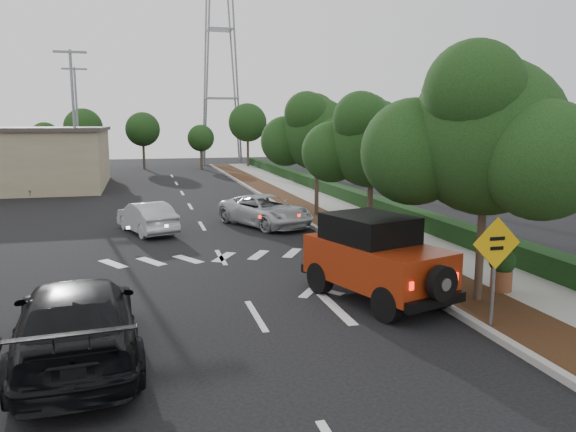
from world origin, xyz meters
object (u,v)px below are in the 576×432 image
object	(u,v)px
red_jeep	(372,257)
speed_hump_sign	(495,257)
black_suv_oncoming	(76,321)
silver_suv_ahead	(266,211)

from	to	relation	value
red_jeep	speed_hump_sign	xyz separation A→B (m)	(1.66, -2.79, 0.56)
red_jeep	black_suv_oncoming	distance (m)	7.28
speed_hump_sign	silver_suv_ahead	bearing A→B (deg)	99.20
black_suv_oncoming	speed_hump_sign	bearing A→B (deg)	170.87
red_jeep	black_suv_oncoming	size ratio (longest dim) A/B	0.82
silver_suv_ahead	black_suv_oncoming	world-z (taller)	black_suv_oncoming
red_jeep	speed_hump_sign	distance (m)	3.30
black_suv_oncoming	red_jeep	bearing A→B (deg)	-167.62
black_suv_oncoming	speed_hump_sign	xyz separation A→B (m)	(8.60, -0.63, 0.88)
silver_suv_ahead	speed_hump_sign	size ratio (longest dim) A/B	2.01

